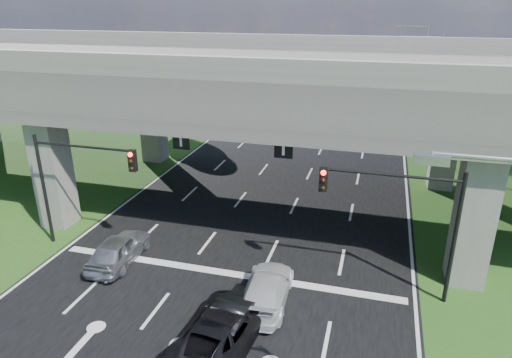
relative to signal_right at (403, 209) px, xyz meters
The scene contains 18 objects.
ground 9.71m from the signal_right, 153.26° to the right, with size 160.00×160.00×0.00m, color #244C18.
road 10.74m from the signal_right, 142.25° to the left, with size 18.00×120.00×0.03m, color black.
overpass 11.84m from the signal_right, 134.16° to the left, with size 80.00×15.00×10.00m.
warehouse 45.97m from the signal_right, 137.44° to the left, with size 20.00×10.00×4.00m, color #9E9E99.
signal_right is the anchor object (origin of this frame).
signal_left 15.65m from the signal_right, behind, with size 5.76×0.54×6.00m.
streetlight_far 20.25m from the signal_right, 83.53° to the left, with size 3.38×0.25×10.00m.
streetlight_beyond 36.17m from the signal_right, 86.39° to the left, with size 3.38×0.25×10.00m.
tree_left_near 31.01m from the signal_right, 134.63° to the left, with size 4.50×4.50×7.80m.
tree_left_mid 38.96m from the signal_right, 129.50° to the left, with size 3.91×3.90×6.76m.
tree_left_far 43.37m from the signal_right, 118.63° to the left, with size 4.80×4.80×8.32m.
tree_right_near 24.62m from the signal_right, 77.76° to the left, with size 4.20×4.20×7.28m.
tree_right_mid 33.10m from the signal_right, 75.62° to the left, with size 3.91×3.90×6.76m.
tree_right_far 40.29m from the signal_right, 83.99° to the left, with size 4.50×4.50×7.80m.
car_silver 13.57m from the signal_right, behind, with size 1.73×4.30×1.47m, color #B5B7BD.
car_dark 8.15m from the signal_right, 145.19° to the right, with size 1.41×4.03×1.33m, color black.
car_white 6.66m from the signal_right, 157.92° to the right, with size 1.90×4.67×1.35m, color silver.
car_trailing 8.76m from the signal_right, 140.17° to the right, with size 2.50×5.42×1.51m, color black.
Camera 1 is at (6.56, -14.18, 12.20)m, focal length 32.00 mm.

